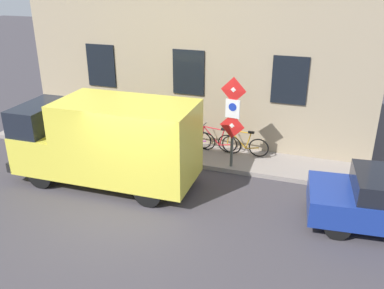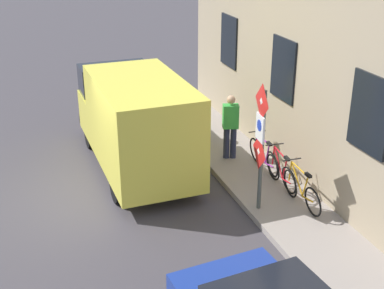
{
  "view_description": "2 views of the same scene",
  "coord_description": "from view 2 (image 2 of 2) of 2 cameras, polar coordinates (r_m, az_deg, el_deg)",
  "views": [
    {
      "loc": [
        -8.18,
        -4.57,
        5.76
      ],
      "look_at": [
        2.58,
        -0.84,
        0.96
      ],
      "focal_mm": 38.66,
      "sensor_mm": 36.0,
      "label": 1
    },
    {
      "loc": [
        -1.5,
        -10.9,
        5.99
      ],
      "look_at": [
        2.13,
        -0.59,
        1.26
      ],
      "focal_mm": 49.24,
      "sensor_mm": 36.0,
      "label": 2
    }
  ],
  "objects": [
    {
      "name": "delivery_van",
      "position": [
        13.26,
        -6.15,
        2.71
      ],
      "size": [
        2.12,
        5.37,
        2.5
      ],
      "rotation": [
        0.0,
        0.0,
        1.59
      ],
      "color": "yellow",
      "rests_on": "ground_plane"
    },
    {
      "name": "bicycle_purple",
      "position": [
        13.2,
        7.79,
        -1.33
      ],
      "size": [
        0.46,
        1.71,
        0.89
      ],
      "rotation": [
        0.0,
        0.0,
        1.54
      ],
      "color": "black",
      "rests_on": "sidewalk_slab"
    },
    {
      "name": "building_facade",
      "position": [
        12.84,
        11.8,
        14.52
      ],
      "size": [
        0.75,
        12.09,
        8.22
      ],
      "color": "tan",
      "rests_on": "ground_plane"
    },
    {
      "name": "bicycle_red",
      "position": [
        12.5,
        9.62,
        -2.94
      ],
      "size": [
        0.46,
        1.71,
        0.89
      ],
      "rotation": [
        0.0,
        0.0,
        1.49
      ],
      "color": "black",
      "rests_on": "sidewalk_slab"
    },
    {
      "name": "sidewalk_slab",
      "position": [
        13.49,
        5.96,
        -2.75
      ],
      "size": [
        1.73,
        14.09,
        0.14
      ],
      "primitive_type": "cube",
      "color": "gray",
      "rests_on": "ground_plane"
    },
    {
      "name": "bicycle_orange",
      "position": [
        11.82,
        11.66,
        -4.73
      ],
      "size": [
        0.46,
        1.71,
        0.89
      ],
      "rotation": [
        0.0,
        0.0,
        1.56
      ],
      "color": "black",
      "rests_on": "sidewalk_slab"
    },
    {
      "name": "pedestrian",
      "position": [
        13.6,
        4.18,
        2.16
      ],
      "size": [
        0.46,
        0.36,
        1.72
      ],
      "rotation": [
        0.0,
        0.0,
        4.44
      ],
      "color": "#262B47",
      "rests_on": "sidewalk_slab"
    },
    {
      "name": "sign_post_stacked",
      "position": [
        10.93,
        7.4,
        0.91
      ],
      "size": [
        0.17,
        0.56,
        2.71
      ],
      "color": "#474C47",
      "rests_on": "sidewalk_slab"
    },
    {
      "name": "ground_plane",
      "position": [
        12.52,
        -10.18,
        -5.57
      ],
      "size": [
        80.0,
        80.0,
        0.0
      ],
      "primitive_type": "plane",
      "color": "#413C42"
    },
    {
      "name": "litter_bin",
      "position": [
        14.86,
        0.84,
        2.11
      ],
      "size": [
        0.44,
        0.44,
        0.9
      ],
      "primitive_type": "cylinder",
      "color": "#2D5133",
      "rests_on": "sidewalk_slab"
    }
  ]
}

